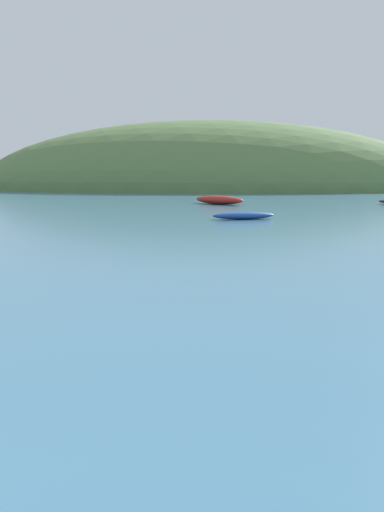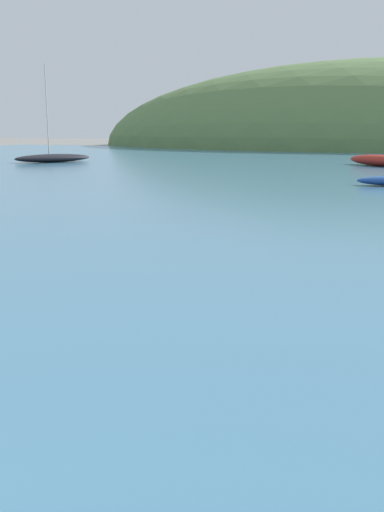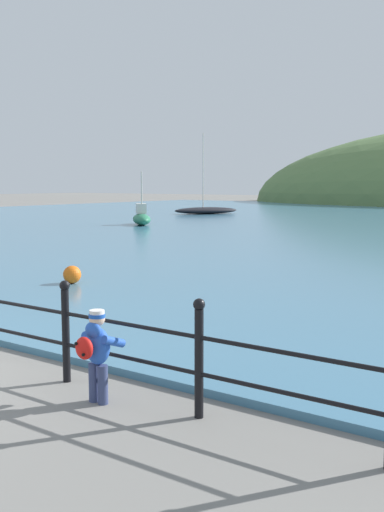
% 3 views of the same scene
% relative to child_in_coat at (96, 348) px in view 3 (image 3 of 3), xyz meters
% --- Properties ---
extents(child_in_coat, '(0.38, 0.53, 1.00)m').
position_rel_child_in_coat_xyz_m(child_in_coat, '(0.00, 0.00, 0.00)').
color(child_in_coat, navy).
rests_on(child_in_coat, ground).
extents(boat_nearest_quay, '(4.07, 4.91, 5.77)m').
position_rel_child_in_coat_xyz_m(boat_nearest_quay, '(-19.89, 31.75, -0.24)').
color(boat_nearest_quay, black).
rests_on(boat_nearest_quay, water).
extents(boat_twin_mast, '(2.64, 2.58, 2.83)m').
position_rel_child_in_coat_xyz_m(boat_twin_mast, '(-16.30, 20.19, -0.13)').
color(boat_twin_mast, '#287551').
rests_on(boat_twin_mast, water).
extents(mooring_buoy, '(0.40, 0.40, 0.40)m').
position_rel_child_in_coat_xyz_m(mooring_buoy, '(-5.42, 4.80, -0.31)').
color(mooring_buoy, orange).
rests_on(mooring_buoy, water).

